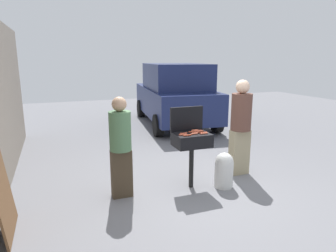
% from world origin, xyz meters
% --- Properties ---
extents(ground_plane, '(24.00, 24.00, 0.00)m').
position_xyz_m(ground_plane, '(0.00, 0.00, 0.00)').
color(ground_plane, slate).
extents(bbq_grill, '(0.60, 0.44, 0.96)m').
position_xyz_m(bbq_grill, '(-0.05, 0.17, 0.81)').
color(bbq_grill, black).
rests_on(bbq_grill, ground).
extents(grill_lid_open, '(0.60, 0.05, 0.42)m').
position_xyz_m(grill_lid_open, '(-0.05, 0.39, 1.17)').
color(grill_lid_open, black).
rests_on(grill_lid_open, bbq_grill).
extents(hot_dog_0, '(0.13, 0.04, 0.03)m').
position_xyz_m(hot_dog_0, '(0.07, 0.31, 0.97)').
color(hot_dog_0, '#C6593D').
rests_on(hot_dog_0, bbq_grill).
extents(hot_dog_1, '(0.13, 0.04, 0.03)m').
position_xyz_m(hot_dog_1, '(-0.05, 0.09, 0.97)').
color(hot_dog_1, '#C6593D').
rests_on(hot_dog_1, bbq_grill).
extents(hot_dog_2, '(0.13, 0.04, 0.03)m').
position_xyz_m(hot_dog_2, '(-0.21, 0.17, 0.97)').
color(hot_dog_2, '#AD4228').
rests_on(hot_dog_2, bbq_grill).
extents(hot_dog_3, '(0.13, 0.04, 0.03)m').
position_xyz_m(hot_dog_3, '(0.10, 0.26, 0.97)').
color(hot_dog_3, '#C6593D').
rests_on(hot_dog_3, bbq_grill).
extents(hot_dog_4, '(0.13, 0.03, 0.03)m').
position_xyz_m(hot_dog_4, '(0.01, 0.15, 0.97)').
color(hot_dog_4, '#B74C33').
rests_on(hot_dog_4, bbq_grill).
extents(hot_dog_5, '(0.13, 0.03, 0.03)m').
position_xyz_m(hot_dog_5, '(0.12, 0.22, 0.97)').
color(hot_dog_5, '#B74C33').
rests_on(hot_dog_5, bbq_grill).
extents(hot_dog_6, '(0.13, 0.03, 0.03)m').
position_xyz_m(hot_dog_6, '(0.11, 0.05, 0.97)').
color(hot_dog_6, '#C6593D').
rests_on(hot_dog_6, bbq_grill).
extents(hot_dog_7, '(0.13, 0.03, 0.03)m').
position_xyz_m(hot_dog_7, '(0.13, 0.12, 0.97)').
color(hot_dog_7, '#AD4228').
rests_on(hot_dog_7, bbq_grill).
extents(hot_dog_8, '(0.13, 0.03, 0.03)m').
position_xyz_m(hot_dog_8, '(-0.20, 0.04, 0.97)').
color(hot_dog_8, '#AD4228').
rests_on(hot_dog_8, bbq_grill).
extents(hot_dog_9, '(0.13, 0.03, 0.03)m').
position_xyz_m(hot_dog_9, '(-0.25, 0.11, 0.97)').
color(hot_dog_9, '#C6593D').
rests_on(hot_dog_9, bbq_grill).
extents(hot_dog_10, '(0.13, 0.03, 0.03)m').
position_xyz_m(hot_dog_10, '(-0.02, 0.23, 0.97)').
color(hot_dog_10, '#AD4228').
rests_on(hot_dog_10, bbq_grill).
extents(propane_tank, '(0.32, 0.32, 0.62)m').
position_xyz_m(propane_tank, '(0.47, -0.03, 0.32)').
color(propane_tank, silver).
rests_on(propane_tank, ground).
extents(person_left, '(0.34, 0.34, 1.62)m').
position_xyz_m(person_left, '(-1.25, 0.24, 0.88)').
color(person_left, '#3F3323').
rests_on(person_left, ground).
extents(person_right, '(0.38, 0.38, 1.81)m').
position_xyz_m(person_right, '(1.07, 0.41, 0.98)').
color(person_right, gray).
rests_on(person_right, ground).
extents(parked_minivan, '(2.46, 4.60, 2.02)m').
position_xyz_m(parked_minivan, '(1.63, 5.02, 1.03)').
color(parked_minivan, navy).
rests_on(parked_minivan, ground).
extents(leaning_board, '(0.17, 0.90, 1.22)m').
position_xyz_m(leaning_board, '(-2.86, -0.29, 0.61)').
color(leaning_board, brown).
rests_on(leaning_board, ground).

